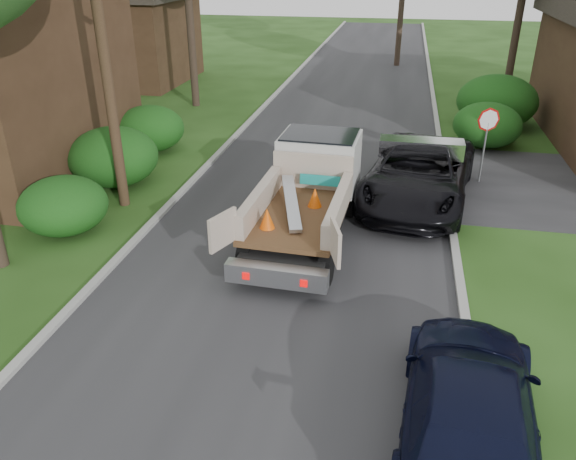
% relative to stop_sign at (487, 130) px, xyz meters
% --- Properties ---
extents(ground, '(120.00, 120.00, 0.00)m').
position_rel_stop_sign_xyz_m(ground, '(-5.20, -9.00, -1.78)').
color(ground, '#1F3F12').
rests_on(ground, ground).
extents(road, '(8.00, 90.00, 0.02)m').
position_rel_stop_sign_xyz_m(road, '(-5.20, 1.00, -1.77)').
color(road, '#28282B').
rests_on(road, ground).
extents(curb_left, '(0.20, 90.00, 0.12)m').
position_rel_stop_sign_xyz_m(curb_left, '(-9.30, 1.00, -1.72)').
color(curb_left, '#9E9E99').
rests_on(curb_left, ground).
extents(curb_right, '(0.20, 90.00, 0.12)m').
position_rel_stop_sign_xyz_m(curb_right, '(-1.10, 1.00, -1.72)').
color(curb_right, '#9E9E99').
rests_on(curb_right, ground).
extents(stop_sign, '(0.71, 0.32, 2.48)m').
position_rel_stop_sign_xyz_m(stop_sign, '(0.00, 0.00, 0.00)').
color(stop_sign, slate).
rests_on(stop_sign, ground).
extents(utility_pole, '(2.42, 1.25, 10.00)m').
position_rel_stop_sign_xyz_m(utility_pole, '(-10.68, -4.02, 3.40)').
color(utility_pole, '#382619').
rests_on(utility_pole, ground).
extents(house_left_far, '(7.56, 7.56, 6.00)m').
position_rel_stop_sign_xyz_m(house_left_far, '(-18.70, 13.00, 1.27)').
color(house_left_far, '#3A2518').
rests_on(house_left_far, ground).
extents(hedge_left_a, '(2.34, 2.34, 1.53)m').
position_rel_stop_sign_xyz_m(hedge_left_a, '(-11.40, -6.00, -1.01)').
color(hedge_left_a, '#0E3D10').
rests_on(hedge_left_a, ground).
extents(hedge_left_b, '(2.86, 2.86, 1.87)m').
position_rel_stop_sign_xyz_m(hedge_left_b, '(-11.70, -2.50, -0.84)').
color(hedge_left_b, '#0E3D10').
rests_on(hedge_left_b, ground).
extents(hedge_left_c, '(2.60, 2.60, 1.70)m').
position_rel_stop_sign_xyz_m(hedge_left_c, '(-12.00, 1.00, -0.93)').
color(hedge_left_c, '#0E3D10').
rests_on(hedge_left_c, ground).
extents(hedge_right_a, '(2.60, 2.60, 1.70)m').
position_rel_stop_sign_xyz_m(hedge_right_a, '(0.60, 4.00, -0.93)').
color(hedge_right_a, '#0E3D10').
rests_on(hedge_right_a, ground).
extents(hedge_right_b, '(3.38, 3.38, 2.21)m').
position_rel_stop_sign_xyz_m(hedge_right_b, '(1.30, 7.00, -0.67)').
color(hedge_right_b, '#0E3D10').
rests_on(hedge_right_b, ground).
extents(flatbed_truck, '(2.85, 6.16, 2.30)m').
position_rel_stop_sign_xyz_m(flatbed_truck, '(-4.96, -4.31, -0.53)').
color(flatbed_truck, black).
rests_on(flatbed_truck, ground).
extents(black_pickup, '(3.85, 6.70, 1.76)m').
position_rel_stop_sign_xyz_m(black_pickup, '(-2.05, -1.97, -0.90)').
color(black_pickup, black).
rests_on(black_pickup, ground).
extents(navy_suv, '(2.46, 5.16, 1.45)m').
position_rel_stop_sign_xyz_m(navy_suv, '(-1.40, -11.50, -1.05)').
color(navy_suv, black).
rests_on(navy_suv, ground).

